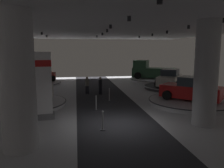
% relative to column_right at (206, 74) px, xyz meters
% --- Properties ---
extents(ground, '(24.00, 44.00, 0.06)m').
position_rel_column_right_xyz_m(ground, '(-4.49, 0.75, -2.77)').
color(ground, silver).
extents(ceiling_with_spotlights, '(24.00, 44.00, 0.39)m').
position_rel_column_right_xyz_m(ceiling_with_spotlights, '(-4.49, 0.75, 2.80)').
color(ceiling_with_spotlights, silver).
extents(column_right, '(1.21, 1.21, 5.50)m').
position_rel_column_right_xyz_m(column_right, '(0.00, 0.00, 0.00)').
color(column_right, '#ADADB2').
rests_on(column_right, ground).
extents(column_left, '(1.37, 1.37, 5.50)m').
position_rel_column_right_xyz_m(column_left, '(-8.93, -1.65, 0.00)').
color(column_left, silver).
rests_on(column_left, ground).
extents(brand_sign_pylon, '(1.33, 0.79, 3.87)m').
position_rel_column_right_xyz_m(brand_sign_pylon, '(-8.60, 2.42, -0.75)').
color(brand_sign_pylon, slate).
rests_on(brand_sign_pylon, ground).
extents(display_platform_far_right, '(5.18, 5.18, 0.31)m').
position_rel_column_right_xyz_m(display_platform_far_right, '(2.78, 11.07, -2.58)').
color(display_platform_far_right, '#333338').
rests_on(display_platform_far_right, ground).
extents(display_car_far_right, '(3.86, 4.48, 1.71)m').
position_rel_column_right_xyz_m(display_car_far_right, '(2.80, 11.10, -1.67)').
color(display_car_far_right, silver).
rests_on(display_car_far_right, display_platform_far_right).
extents(display_platform_deep_left, '(5.06, 5.06, 0.27)m').
position_rel_column_right_xyz_m(display_platform_deep_left, '(-10.98, 15.87, -2.60)').
color(display_platform_deep_left, silver).
rests_on(display_platform_deep_left, ground).
extents(display_car_deep_left, '(3.79, 4.50, 1.71)m').
position_rel_column_right_xyz_m(display_car_deep_left, '(-11.00, 15.85, -1.71)').
color(display_car_deep_left, maroon).
rests_on(display_car_deep_left, display_platform_deep_left).
extents(display_platform_mid_left, '(6.12, 6.12, 0.28)m').
position_rel_column_right_xyz_m(display_platform_mid_left, '(-10.48, 5.84, -2.59)').
color(display_platform_mid_left, silver).
rests_on(display_platform_mid_left, ground).
extents(display_car_mid_left, '(4.14, 4.33, 1.71)m').
position_rel_column_right_xyz_m(display_car_mid_left, '(-10.46, 5.86, -1.70)').
color(display_car_mid_left, silver).
rests_on(display_car_mid_left, display_platform_mid_left).
extents(display_platform_deep_right, '(6.02, 6.02, 0.33)m').
position_rel_column_right_xyz_m(display_platform_deep_right, '(3.16, 16.88, -2.57)').
color(display_platform_deep_right, silver).
rests_on(display_platform_deep_right, ground).
extents(pickup_truck_deep_right, '(5.66, 4.48, 2.30)m').
position_rel_column_right_xyz_m(pickup_truck_deep_right, '(2.88, 17.04, -1.49)').
color(pickup_truck_deep_right, '#2D5638').
rests_on(pickup_truck_deep_right, display_platform_deep_right).
extents(display_platform_far_left, '(4.83, 4.83, 0.25)m').
position_rel_column_right_xyz_m(display_platform_far_left, '(-11.92, 10.95, -2.61)').
color(display_platform_far_left, '#333338').
rests_on(display_platform_far_left, ground).
extents(display_car_far_left, '(4.50, 3.81, 1.71)m').
position_rel_column_right_xyz_m(display_car_far_left, '(-11.90, 10.93, -1.74)').
color(display_car_far_left, navy).
rests_on(display_car_far_left, display_platform_far_left).
extents(display_platform_mid_right, '(6.10, 6.10, 0.33)m').
position_rel_column_right_xyz_m(display_platform_mid_right, '(1.62, 4.46, -2.57)').
color(display_platform_mid_right, '#B7B7BC').
rests_on(display_platform_mid_right, ground).
extents(display_car_mid_right, '(4.26, 4.22, 1.71)m').
position_rel_column_right_xyz_m(display_car_mid_right, '(1.64, 4.44, -1.66)').
color(display_car_mid_right, red).
rests_on(display_car_mid_right, display_platform_mid_right).
extents(visitor_walking_near, '(0.32, 0.32, 1.59)m').
position_rel_column_right_xyz_m(visitor_walking_near, '(-5.71, 9.51, -1.84)').
color(visitor_walking_near, black).
rests_on(visitor_walking_near, ground).
extents(visitor_walking_far, '(0.32, 0.32, 1.59)m').
position_rel_column_right_xyz_m(visitor_walking_far, '(-4.55, 9.09, -1.84)').
color(visitor_walking_far, black).
rests_on(visitor_walking_far, ground).
extents(stanchion_a, '(0.28, 0.28, 1.01)m').
position_rel_column_right_xyz_m(stanchion_a, '(-5.41, -0.03, -2.38)').
color(stanchion_a, '#333338').
rests_on(stanchion_a, ground).
extents(stanchion_b, '(0.28, 0.28, 1.01)m').
position_rel_column_right_xyz_m(stanchion_b, '(-5.40, 3.82, -2.38)').
color(stanchion_b, '#333338').
rests_on(stanchion_b, ground).
extents(stanchion_c, '(0.28, 0.28, 1.01)m').
position_rel_column_right_xyz_m(stanchion_c, '(-4.15, 6.38, -2.38)').
color(stanchion_c, '#333338').
rests_on(stanchion_c, ground).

